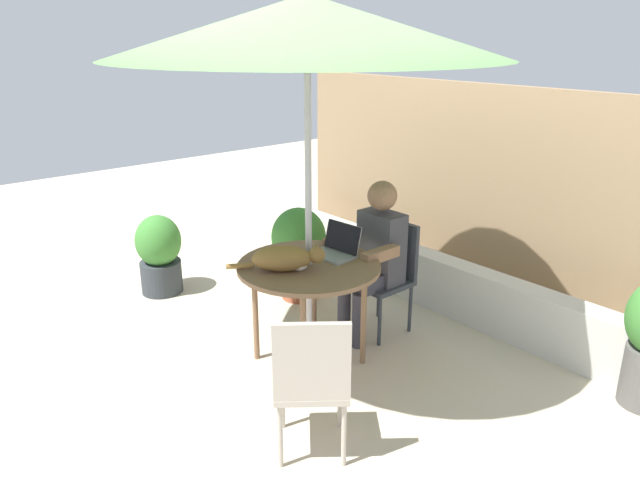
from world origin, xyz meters
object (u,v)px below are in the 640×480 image
object	(u,v)px
patio_table	(309,273)
cat	(286,259)
laptop	(338,246)
chair_empty	(312,377)
patio_umbrella	(307,27)
chair_occupied	(388,268)
potted_plant_by_chair	(159,253)
potted_plant_corner	(299,246)
person_seated	(375,252)

from	to	relation	value
patio_table	cat	bearing A→B (deg)	-93.24
patio_table	laptop	bearing A→B (deg)	92.36
patio_table	chair_empty	size ratio (longest dim) A/B	1.12
laptop	cat	world-z (taller)	laptop
patio_umbrella	chair_occupied	world-z (taller)	patio_umbrella
potted_plant_by_chair	potted_plant_corner	xyz separation A→B (m)	(0.90, 0.87, 0.11)
patio_table	chair_occupied	world-z (taller)	chair_occupied
person_seated	potted_plant_corner	bearing A→B (deg)	-178.56
potted_plant_corner	chair_occupied	bearing A→B (deg)	11.42
laptop	potted_plant_corner	world-z (taller)	laptop
person_seated	cat	world-z (taller)	person_seated
person_seated	chair_empty	bearing A→B (deg)	-58.13
laptop	potted_plant_by_chair	size ratio (longest dim) A/B	0.45
patio_umbrella	potted_plant_by_chair	size ratio (longest dim) A/B	3.40
patio_umbrella	chair_empty	distance (m)	2.02
potted_plant_corner	potted_plant_by_chair	bearing A→B (deg)	-136.11
patio_table	potted_plant_corner	bearing A→B (deg)	145.28
person_seated	potted_plant_by_chair	xyz separation A→B (m)	(-1.79, -0.89, -0.31)
patio_umbrella	cat	bearing A→B (deg)	-93.24
patio_umbrella	laptop	bearing A→B (deg)	92.36
potted_plant_corner	patio_table	bearing A→B (deg)	-34.72
chair_occupied	chair_empty	distance (m)	1.63
person_seated	potted_plant_corner	size ratio (longest dim) A/B	1.47
chair_occupied	laptop	world-z (taller)	laptop
patio_table	laptop	size ratio (longest dim) A/B	3.02
potted_plant_by_chair	chair_occupied	bearing A→B (deg)	30.33
chair_occupied	potted_plant_by_chair	bearing A→B (deg)	-149.67
laptop	potted_plant_by_chair	world-z (taller)	laptop
cat	potted_plant_corner	xyz separation A→B (m)	(-0.88, 0.80, -0.35)
chair_empty	patio_table	bearing A→B (deg)	141.31
patio_table	patio_umbrella	size ratio (longest dim) A/B	0.40
chair_occupied	cat	xyz separation A→B (m)	(-0.01, -0.98, 0.32)
person_seated	cat	bearing A→B (deg)	-90.73
patio_table	potted_plant_corner	distance (m)	1.10
patio_table	chair_empty	distance (m)	1.02
patio_umbrella	potted_plant_corner	xyz separation A→B (m)	(-0.89, 0.61, -1.78)
patio_table	laptop	world-z (taller)	laptop
person_seated	potted_plant_by_chair	size ratio (longest dim) A/B	1.69
chair_empty	potted_plant_by_chair	world-z (taller)	chair_empty
patio_umbrella	potted_plant_corner	world-z (taller)	patio_umbrella
cat	potted_plant_corner	size ratio (longest dim) A/B	0.63
patio_umbrella	potted_plant_by_chair	xyz separation A→B (m)	(-1.79, -0.25, -1.89)
patio_umbrella	person_seated	world-z (taller)	patio_umbrella
cat	potted_plant_by_chair	world-z (taller)	cat
laptop	potted_plant_corner	distance (m)	1.00
chair_occupied	laptop	distance (m)	0.60
cat	potted_plant_corner	world-z (taller)	cat
chair_empty	laptop	xyz separation A→B (m)	(-0.80, 0.90, 0.30)
patio_umbrella	person_seated	size ratio (longest dim) A/B	2.02
potted_plant_corner	cat	bearing A→B (deg)	-42.33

